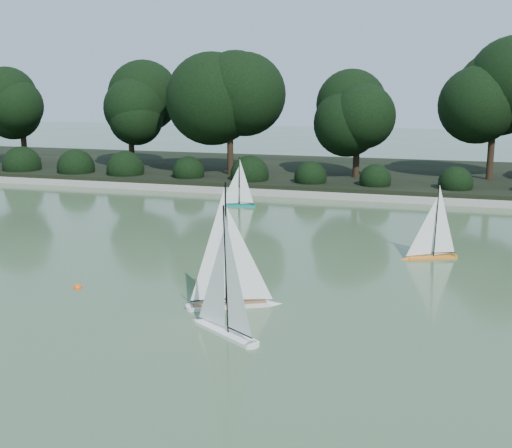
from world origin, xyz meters
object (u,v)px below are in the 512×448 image
object	(u,v)px
sailboat_orange	(428,246)
race_buoy	(78,288)
sailboat_white_b	(237,287)
sailboat_teal	(235,198)
sailboat_white_a	(221,311)

from	to	relation	value
sailboat_orange	race_buoy	xyz separation A→B (m)	(-5.24, -3.40, -0.24)
sailboat_white_b	sailboat_teal	xyz separation A→B (m)	(-2.52, 7.46, -0.08)
sailboat_teal	race_buoy	distance (m)	7.37
sailboat_teal	race_buoy	world-z (taller)	sailboat_teal
sailboat_teal	sailboat_white_b	bearing A→B (deg)	-71.38
sailboat_orange	sailboat_teal	size ratio (longest dim) A/B	1.10
sailboat_white_b	sailboat_white_a	bearing A→B (deg)	-83.84
sailboat_white_a	sailboat_orange	bearing A→B (deg)	61.56
sailboat_white_a	sailboat_teal	world-z (taller)	sailboat_white_a
sailboat_white_b	sailboat_teal	bearing A→B (deg)	108.62
sailboat_orange	sailboat_white_a	bearing A→B (deg)	-118.44
sailboat_orange	race_buoy	distance (m)	6.26
sailboat_white_b	sailboat_orange	world-z (taller)	sailboat_white_b
sailboat_orange	race_buoy	bearing A→B (deg)	-147.01
race_buoy	sailboat_white_a	bearing A→B (deg)	-21.37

